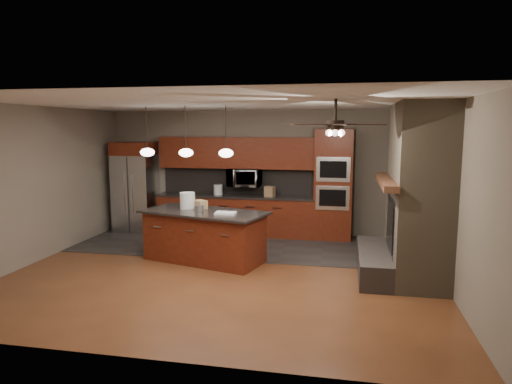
% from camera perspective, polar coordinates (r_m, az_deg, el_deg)
% --- Properties ---
extents(ground, '(7.00, 7.00, 0.00)m').
position_cam_1_polar(ground, '(7.83, -3.91, -9.91)').
color(ground, brown).
rests_on(ground, ground).
extents(ceiling, '(7.00, 6.00, 0.02)m').
position_cam_1_polar(ceiling, '(7.46, -4.11, 11.02)').
color(ceiling, white).
rests_on(ceiling, back_wall).
extents(back_wall, '(7.00, 0.02, 2.80)m').
position_cam_1_polar(back_wall, '(10.42, 0.31, 2.48)').
color(back_wall, slate).
rests_on(back_wall, ground).
extents(right_wall, '(0.02, 6.00, 2.80)m').
position_cam_1_polar(right_wall, '(7.42, 23.08, -0.43)').
color(right_wall, slate).
rests_on(right_wall, ground).
extents(left_wall, '(0.02, 6.00, 2.80)m').
position_cam_1_polar(left_wall, '(9.08, -25.85, 0.85)').
color(left_wall, slate).
rests_on(left_wall, ground).
extents(slate_tile_patch, '(7.00, 2.40, 0.01)m').
position_cam_1_polar(slate_tile_patch, '(9.51, -1.07, -6.61)').
color(slate_tile_patch, '#2D2B29').
rests_on(slate_tile_patch, ground).
extents(fireplace_column, '(1.30, 2.10, 2.80)m').
position_cam_1_polar(fireplace_column, '(7.74, 19.09, -0.67)').
color(fireplace_column, '#786C56').
rests_on(fireplace_column, ground).
extents(back_cabinetry, '(3.59, 0.64, 2.20)m').
position_cam_1_polar(back_cabinetry, '(10.34, -2.54, -0.40)').
color(back_cabinetry, maroon).
rests_on(back_cabinetry, ground).
extents(oven_tower, '(0.80, 0.63, 2.38)m').
position_cam_1_polar(oven_tower, '(9.96, 9.63, 0.90)').
color(oven_tower, maroon).
rests_on(oven_tower, ground).
extents(microwave, '(0.73, 0.41, 0.50)m').
position_cam_1_polar(microwave, '(10.24, -1.46, 1.82)').
color(microwave, silver).
rests_on(microwave, back_cabinetry).
extents(refrigerator, '(0.89, 0.75, 2.08)m').
position_cam_1_polar(refrigerator, '(11.01, -14.87, 0.62)').
color(refrigerator, silver).
rests_on(refrigerator, ground).
extents(kitchen_island, '(2.45, 1.60, 0.92)m').
position_cam_1_polar(kitchen_island, '(8.36, -6.48, -5.46)').
color(kitchen_island, maroon).
rests_on(kitchen_island, ground).
extents(white_bucket, '(0.30, 0.30, 0.30)m').
position_cam_1_polar(white_bucket, '(8.56, -8.57, -1.06)').
color(white_bucket, white).
rests_on(white_bucket, kitchen_island).
extents(paint_can, '(0.22, 0.22, 0.11)m').
position_cam_1_polar(paint_can, '(8.27, -7.12, -2.02)').
color(paint_can, silver).
rests_on(paint_can, kitchen_island).
extents(paint_tray, '(0.36, 0.26, 0.04)m').
position_cam_1_polar(paint_tray, '(7.95, -3.82, -2.65)').
color(paint_tray, white).
rests_on(paint_tray, kitchen_island).
extents(cardboard_box, '(0.30, 0.29, 0.16)m').
position_cam_1_polar(cardboard_box, '(8.52, -7.00, -1.56)').
color(cardboard_box, '#A48254').
rests_on(cardboard_box, kitchen_island).
extents(counter_bucket, '(0.24, 0.24, 0.23)m').
position_cam_1_polar(counter_bucket, '(10.38, -4.76, 0.29)').
color(counter_bucket, silver).
rests_on(counter_bucket, back_cabinetry).
extents(counter_box, '(0.25, 0.22, 0.23)m').
position_cam_1_polar(counter_box, '(10.07, 1.74, 0.07)').
color(counter_box, '#926D4B').
rests_on(counter_box, back_cabinetry).
extents(pendant_left, '(0.26, 0.26, 0.92)m').
position_cam_1_polar(pendant_left, '(8.68, -13.42, 4.88)').
color(pendant_left, black).
rests_on(pendant_left, ceiling).
extents(pendant_center, '(0.26, 0.26, 0.92)m').
position_cam_1_polar(pendant_center, '(8.40, -8.74, 4.91)').
color(pendant_center, black).
rests_on(pendant_center, ceiling).
extents(pendant_right, '(0.26, 0.26, 0.92)m').
position_cam_1_polar(pendant_right, '(8.17, -3.78, 4.90)').
color(pendant_right, black).
rests_on(pendant_right, ceiling).
extents(ceiling_fan, '(1.27, 1.33, 0.41)m').
position_cam_1_polar(ceiling_fan, '(6.39, 9.89, 8.35)').
color(ceiling_fan, black).
rests_on(ceiling_fan, ceiling).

